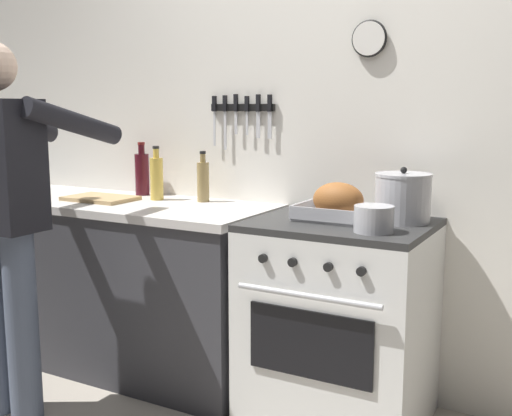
# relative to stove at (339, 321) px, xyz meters

# --- Properties ---
(wall_back) EXTENTS (6.00, 0.13, 2.60)m
(wall_back) POSITION_rel_stove_xyz_m (-0.22, 0.36, 0.85)
(wall_back) COLOR white
(wall_back) RESTS_ON ground
(counter_block) EXTENTS (2.03, 0.65, 0.90)m
(counter_block) POSITION_rel_stove_xyz_m (-1.43, 0.00, 0.01)
(counter_block) COLOR #38383D
(counter_block) RESTS_ON ground
(stove) EXTENTS (0.76, 0.67, 0.90)m
(stove) POSITION_rel_stove_xyz_m (0.00, 0.00, 0.00)
(stove) COLOR white
(stove) RESTS_ON ground
(person_cook) EXTENTS (0.51, 0.63, 1.66)m
(person_cook) POSITION_rel_stove_xyz_m (-1.30, -0.67, 0.50)
(person_cook) COLOR #4C566B
(person_cook) RESTS_ON ground
(roasting_pan) EXTENTS (0.35, 0.26, 0.17)m
(roasting_pan) POSITION_rel_stove_xyz_m (-0.02, 0.02, 0.52)
(roasting_pan) COLOR #B7B7BC
(roasting_pan) RESTS_ON stove
(stock_pot) EXTENTS (0.24, 0.24, 0.24)m
(stock_pot) POSITION_rel_stove_xyz_m (0.23, 0.11, 0.55)
(stock_pot) COLOR #B7B7BC
(stock_pot) RESTS_ON stove
(saucepan) EXTENTS (0.16, 0.16, 0.11)m
(saucepan) POSITION_rel_stove_xyz_m (0.20, -0.16, 0.50)
(saucepan) COLOR #B7B7BC
(saucepan) RESTS_ON stove
(cutting_board) EXTENTS (0.36, 0.24, 0.02)m
(cutting_board) POSITION_rel_stove_xyz_m (-1.34, -0.04, 0.46)
(cutting_board) COLOR tan
(cutting_board) RESTS_ON counter_block
(bottle_cooking_oil) EXTENTS (0.07, 0.07, 0.28)m
(bottle_cooking_oil) POSITION_rel_stove_xyz_m (-1.09, 0.12, 0.57)
(bottle_cooking_oil) COLOR gold
(bottle_cooking_oil) RESTS_ON counter_block
(bottle_vinegar) EXTENTS (0.06, 0.06, 0.26)m
(bottle_vinegar) POSITION_rel_stove_xyz_m (-0.84, 0.19, 0.56)
(bottle_vinegar) COLOR #997F4C
(bottle_vinegar) RESTS_ON counter_block
(bottle_wine_red) EXTENTS (0.08, 0.08, 0.29)m
(bottle_wine_red) POSITION_rel_stove_xyz_m (-1.27, 0.23, 0.57)
(bottle_wine_red) COLOR #47141E
(bottle_wine_red) RESTS_ON counter_block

